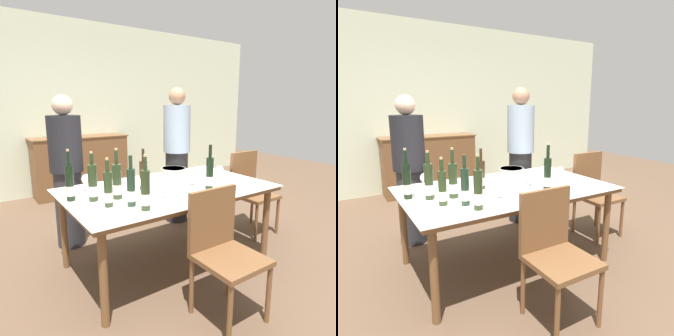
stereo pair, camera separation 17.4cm
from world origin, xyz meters
TOP-DOWN VIEW (x-y plane):
  - ground_plane at (0.00, 0.00)m, footprint 12.00×12.00m
  - back_wall at (0.00, 2.95)m, footprint 8.00×0.10m
  - sideboard_cabinet at (0.08, 2.66)m, footprint 1.54×0.46m
  - dining_table at (0.00, 0.00)m, footprint 1.84×1.10m
  - ice_bucket at (0.04, -0.04)m, footprint 0.22×0.22m
  - wine_bottle_0 at (-0.51, -0.04)m, footprint 0.08×0.08m
  - wine_bottle_1 at (0.26, -0.26)m, footprint 0.07×0.07m
  - wine_bottle_2 at (-0.21, 0.08)m, footprint 0.07×0.07m
  - wine_bottle_3 at (-0.46, -0.39)m, footprint 0.07×0.07m
  - wine_bottle_4 at (-0.65, -0.18)m, footprint 0.06×0.06m
  - wine_bottle_5 at (-0.69, 0.02)m, footprint 0.07×0.07m
  - wine_bottle_6 at (-0.84, 0.12)m, footprint 0.06×0.06m
  - wine_bottle_7 at (-0.50, -0.26)m, footprint 0.06×0.06m
  - wine_glass_0 at (-0.65, 0.29)m, footprint 0.08×0.08m
  - wine_glass_1 at (0.61, -0.03)m, footprint 0.08×0.08m
  - wine_glass_2 at (0.22, -0.09)m, footprint 0.08×0.08m
  - wine_glass_3 at (0.25, 0.01)m, footprint 0.07×0.07m
  - wine_glass_4 at (-0.21, -0.25)m, footprint 0.08×0.08m
  - chair_right_end at (1.22, 0.09)m, footprint 0.42×0.42m
  - chair_near_front at (-0.08, -0.78)m, footprint 0.42×0.42m
  - person_host at (-0.64, 0.89)m, footprint 0.33×0.33m
  - person_guest_left at (0.70, 0.82)m, footprint 0.33×0.33m

SIDE VIEW (x-z plane):
  - ground_plane at x=0.00m, z-range 0.00..0.00m
  - sideboard_cabinet at x=0.08m, z-range 0.00..0.96m
  - chair_near_front at x=-0.08m, z-range 0.07..0.97m
  - chair_right_end at x=1.22m, z-range 0.06..0.99m
  - dining_table at x=0.00m, z-range 0.31..1.04m
  - person_host at x=-0.64m, z-range 0.00..1.56m
  - wine_glass_4 at x=-0.21m, z-range 0.76..0.89m
  - wine_glass_1 at x=0.61m, z-range 0.76..0.89m
  - wine_glass_2 at x=0.22m, z-range 0.76..0.90m
  - ice_bucket at x=0.04m, z-range 0.74..0.92m
  - person_guest_left at x=0.70m, z-range 0.00..1.67m
  - wine_glass_3 at x=0.25m, z-range 0.77..0.91m
  - wine_glass_0 at x=-0.65m, z-range 0.77..0.92m
  - wine_bottle_2 at x=-0.21m, z-range 0.68..1.04m
  - wine_bottle_4 at x=-0.65m, z-range 0.68..1.05m
  - wine_bottle_0 at x=-0.51m, z-range 0.67..1.07m
  - wine_bottle_7 at x=-0.50m, z-range 0.68..1.06m
  - wine_bottle_5 at x=-0.69m, z-range 0.68..1.07m
  - wine_bottle_6 at x=-0.84m, z-range 0.67..1.08m
  - wine_bottle_3 at x=-0.46m, z-range 0.67..1.08m
  - wine_bottle_1 at x=0.26m, z-range 0.67..1.08m
  - back_wall at x=0.00m, z-range 0.00..2.80m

